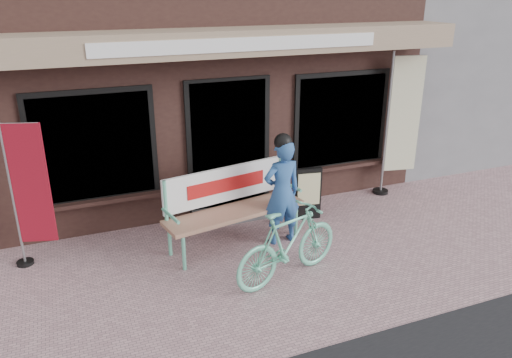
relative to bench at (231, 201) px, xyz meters
name	(u,v)px	position (x,y,z in m)	size (l,w,h in m)	color
ground	(280,272)	(0.31, -1.01, -0.65)	(70.00, 70.00, 0.00)	#BC8F95
storefront	(177,12)	(0.31, 3.95, 2.34)	(7.00, 6.77, 6.00)	black
neighbor_right_near	(489,13)	(8.81, 4.49, 2.15)	(10.00, 7.00, 5.60)	slate
bench	(231,201)	(0.00, 0.00, 0.00)	(2.10, 0.89, 1.10)	#66C8A4
person	(282,190)	(0.67, -0.25, 0.15)	(0.58, 0.39, 1.62)	#2B5797
bicycle	(288,244)	(0.34, -1.17, -0.16)	(0.45, 1.61, 0.97)	#66C8A4
nobori_red	(29,192)	(-2.58, 0.37, 0.38)	(0.59, 0.28, 2.00)	gray
nobori_cream	(401,123)	(3.33, 0.69, 0.64)	(0.74, 0.32, 2.49)	gray
menu_stand	(308,193)	(1.37, 0.28, -0.21)	(0.43, 0.16, 0.85)	black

